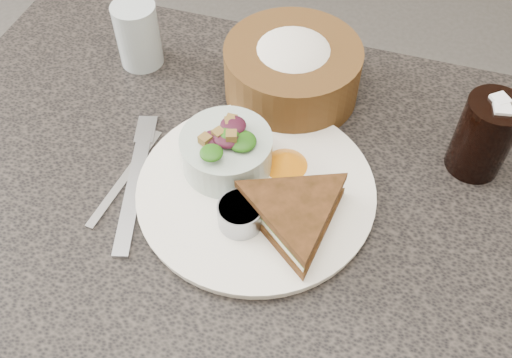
{
  "coord_description": "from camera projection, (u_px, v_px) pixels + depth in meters",
  "views": [
    {
      "loc": [
        0.13,
        -0.41,
        1.34
      ],
      "look_at": [
        -0.0,
        0.01,
        0.78
      ],
      "focal_mm": 40.0,
      "sensor_mm": 36.0,
      "label": 1
    }
  ],
  "objects": [
    {
      "name": "dining_table",
      "position": [
        255.0,
        324.0,
        1.03
      ],
      "size": [
        1.0,
        0.7,
        0.75
      ],
      "primitive_type": "cube",
      "color": "black",
      "rests_on": "floor"
    },
    {
      "name": "dinner_plate",
      "position": [
        256.0,
        190.0,
        0.73
      ],
      "size": [
        0.3,
        0.3,
        0.01
      ],
      "primitive_type": "cylinder",
      "color": "white",
      "rests_on": "dining_table"
    },
    {
      "name": "sandwich",
      "position": [
        295.0,
        214.0,
        0.68
      ],
      "size": [
        0.22,
        0.22,
        0.04
      ],
      "primitive_type": null,
      "rotation": [
        0.0,
        0.0,
        -0.65
      ],
      "color": "#532D16",
      "rests_on": "dinner_plate"
    },
    {
      "name": "salad_bowl",
      "position": [
        226.0,
        147.0,
        0.73
      ],
      "size": [
        0.12,
        0.12,
        0.07
      ],
      "primitive_type": null,
      "rotation": [
        0.0,
        0.0,
        -0.03
      ],
      "color": "#A3B7AD",
      "rests_on": "dinner_plate"
    },
    {
      "name": "dressing_ramekin",
      "position": [
        240.0,
        214.0,
        0.68
      ],
      "size": [
        0.07,
        0.07,
        0.03
      ],
      "primitive_type": "cylinder",
      "rotation": [
        0.0,
        0.0,
        0.32
      ],
      "color": "#8F949D",
      "rests_on": "dinner_plate"
    },
    {
      "name": "orange_wedge",
      "position": [
        286.0,
        159.0,
        0.74
      ],
      "size": [
        0.07,
        0.07,
        0.03
      ],
      "primitive_type": "cone",
      "rotation": [
        0.0,
        0.0,
        0.29
      ],
      "color": "orange",
      "rests_on": "dinner_plate"
    },
    {
      "name": "fork",
      "position": [
        134.0,
        188.0,
        0.74
      ],
      "size": [
        0.08,
        0.2,
        0.01
      ],
      "primitive_type": "cube",
      "rotation": [
        0.0,
        0.0,
        0.28
      ],
      "color": "#A3A7AE",
      "rests_on": "dining_table"
    },
    {
      "name": "knife",
      "position": [
        126.0,
        177.0,
        0.75
      ],
      "size": [
        0.03,
        0.18,
        0.0
      ],
      "primitive_type": "cube",
      "rotation": [
        0.0,
        0.0,
        -0.1
      ],
      "color": "#989898",
      "rests_on": "dining_table"
    },
    {
      "name": "bread_basket",
      "position": [
        293.0,
        64.0,
        0.81
      ],
      "size": [
        0.23,
        0.23,
        0.11
      ],
      "primitive_type": null,
      "rotation": [
        0.0,
        0.0,
        -0.16
      ],
      "color": "#503C1C",
      "rests_on": "dining_table"
    },
    {
      "name": "cola_glass",
      "position": [
        485.0,
        133.0,
        0.72
      ],
      "size": [
        0.08,
        0.08,
        0.12
      ],
      "primitive_type": null,
      "rotation": [
        0.0,
        0.0,
        -0.08
      ],
      "color": "black",
      "rests_on": "dining_table"
    },
    {
      "name": "water_glass",
      "position": [
        138.0,
        35.0,
        0.86
      ],
      "size": [
        0.09,
        0.09,
        0.1
      ],
      "primitive_type": "cylinder",
      "rotation": [
        0.0,
        0.0,
        0.38
      ],
      "color": "#A8B6BC",
      "rests_on": "dining_table"
    }
  ]
}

